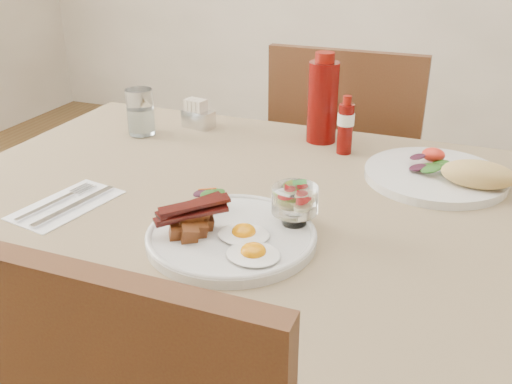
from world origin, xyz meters
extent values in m
cylinder|color=#54351A|center=(-0.59, 0.36, 0.35)|extent=(0.06, 0.06, 0.71)
cube|color=#54351A|center=(0.00, 0.00, 0.73)|extent=(1.30, 0.85, 0.04)
cube|color=#917D58|center=(0.00, 0.00, 0.75)|extent=(1.33, 0.88, 0.00)
cylinder|color=#54351A|center=(-0.18, 0.57, 0.23)|extent=(0.04, 0.04, 0.45)
cylinder|color=#54351A|center=(0.18, 0.57, 0.23)|extent=(0.04, 0.04, 0.45)
cylinder|color=#54351A|center=(-0.18, 0.93, 0.23)|extent=(0.04, 0.04, 0.45)
cylinder|color=#54351A|center=(0.18, 0.93, 0.23)|extent=(0.04, 0.04, 0.45)
cube|color=#54351A|center=(0.00, 0.75, 0.47)|extent=(0.42, 0.42, 0.03)
cube|color=#54351A|center=(0.00, 0.55, 0.70)|extent=(0.42, 0.03, 0.46)
cylinder|color=silver|center=(-0.02, -0.17, 0.76)|extent=(0.28, 0.28, 0.02)
ellipsoid|color=white|center=(0.05, -0.23, 0.77)|extent=(0.10, 0.10, 0.01)
ellipsoid|color=orange|center=(0.05, -0.23, 0.78)|extent=(0.04, 0.04, 0.02)
ellipsoid|color=white|center=(0.01, -0.18, 0.77)|extent=(0.10, 0.10, 0.01)
ellipsoid|color=orange|center=(0.01, -0.18, 0.78)|extent=(0.04, 0.04, 0.02)
cube|color=brown|center=(-0.09, -0.19, 0.78)|extent=(0.03, 0.03, 0.02)
cube|color=brown|center=(-0.06, -0.20, 0.78)|extent=(0.03, 0.03, 0.03)
cube|color=brown|center=(-0.09, -0.22, 0.78)|extent=(0.03, 0.03, 0.02)
cube|color=brown|center=(-0.06, -0.18, 0.78)|extent=(0.03, 0.03, 0.02)
cube|color=brown|center=(-0.07, -0.22, 0.78)|extent=(0.03, 0.03, 0.03)
cube|color=brown|center=(-0.10, -0.19, 0.78)|extent=(0.03, 0.03, 0.02)
cube|color=brown|center=(-0.07, -0.19, 0.80)|extent=(0.03, 0.03, 0.02)
cube|color=brown|center=(-0.08, -0.20, 0.80)|extent=(0.03, 0.03, 0.02)
cube|color=brown|center=(-0.06, -0.18, 0.80)|extent=(0.03, 0.03, 0.02)
cube|color=#4E120D|center=(-0.08, -0.19, 0.80)|extent=(0.10, 0.10, 0.01)
cube|color=#4E120D|center=(-0.07, -0.20, 0.81)|extent=(0.11, 0.09, 0.01)
cube|color=#4E120D|center=(-0.08, -0.19, 0.81)|extent=(0.09, 0.11, 0.01)
cube|color=#4E120D|center=(-0.07, -0.19, 0.82)|extent=(0.10, 0.09, 0.01)
ellipsoid|color=#1C4D14|center=(-0.09, -0.10, 0.77)|extent=(0.04, 0.02, 0.01)
ellipsoid|color=#1C4D14|center=(-0.07, -0.09, 0.78)|extent=(0.03, 0.02, 0.01)
ellipsoid|color=#33101F|center=(-0.10, -0.09, 0.78)|extent=(0.03, 0.02, 0.01)
ellipsoid|color=#1C4D14|center=(-0.08, -0.12, 0.78)|extent=(0.03, 0.02, 0.01)
ellipsoid|color=#1C4D14|center=(-0.10, -0.11, 0.78)|extent=(0.03, 0.02, 0.01)
ellipsoid|color=#33101F|center=(-0.07, -0.10, 0.79)|extent=(0.03, 0.02, 0.01)
ellipsoid|color=#1C4D14|center=(-0.09, -0.08, 0.79)|extent=(0.03, 0.02, 0.01)
ellipsoid|color=#1C4D14|center=(-0.08, -0.09, 0.79)|extent=(0.03, 0.02, 0.01)
ellipsoid|color=#33101F|center=(-0.11, -0.10, 0.79)|extent=(0.02, 0.02, 0.01)
ellipsoid|color=#1C4D14|center=(-0.09, -0.11, 0.80)|extent=(0.03, 0.02, 0.01)
cylinder|color=#EF5A19|center=(-0.08, -0.10, 0.80)|extent=(0.02, 0.03, 0.01)
cylinder|color=#EF5A19|center=(-0.09, -0.09, 0.80)|extent=(0.03, 0.01, 0.01)
cylinder|color=#EF5A19|center=(-0.08, -0.11, 0.80)|extent=(0.03, 0.01, 0.01)
cylinder|color=white|center=(0.07, -0.10, 0.77)|extent=(0.04, 0.04, 0.01)
cylinder|color=white|center=(0.07, -0.10, 0.78)|extent=(0.02, 0.02, 0.01)
cylinder|color=white|center=(0.07, -0.10, 0.81)|extent=(0.08, 0.08, 0.04)
cylinder|color=#FFF7B4|center=(0.06, -0.10, 0.80)|extent=(0.02, 0.02, 0.01)
cylinder|color=#FFF7B4|center=(0.08, -0.11, 0.81)|extent=(0.02, 0.02, 0.01)
cylinder|color=#FFF7B4|center=(0.07, -0.09, 0.81)|extent=(0.02, 0.02, 0.01)
cylinder|color=#75A833|center=(0.06, -0.09, 0.82)|extent=(0.03, 0.03, 0.01)
cone|color=red|center=(0.08, -0.11, 0.83)|extent=(0.02, 0.02, 0.02)
cone|color=red|center=(0.06, -0.11, 0.83)|extent=(0.02, 0.02, 0.02)
cone|color=red|center=(0.07, -0.09, 0.84)|extent=(0.02, 0.02, 0.02)
ellipsoid|color=#328831|center=(0.07, -0.10, 0.84)|extent=(0.02, 0.01, 0.00)
ellipsoid|color=#328831|center=(0.08, -0.10, 0.85)|extent=(0.02, 0.01, 0.00)
cylinder|color=silver|center=(0.27, 0.21, 0.76)|extent=(0.28, 0.28, 0.02)
ellipsoid|color=#1C4D14|center=(0.25, 0.21, 0.77)|extent=(0.05, 0.03, 0.01)
ellipsoid|color=#1C4D14|center=(0.28, 0.23, 0.78)|extent=(0.04, 0.03, 0.01)
ellipsoid|color=#33101F|center=(0.24, 0.19, 0.78)|extent=(0.04, 0.03, 0.01)
ellipsoid|color=#1C4D14|center=(0.26, 0.18, 0.79)|extent=(0.04, 0.03, 0.01)
ellipsoid|color=#1C4D14|center=(0.29, 0.20, 0.79)|extent=(0.04, 0.03, 0.01)
ellipsoid|color=#33101F|center=(0.23, 0.23, 0.79)|extent=(0.03, 0.02, 0.01)
ellipsoid|color=red|center=(0.26, 0.25, 0.78)|extent=(0.05, 0.04, 0.03)
ellipsoid|color=#D7B466|center=(0.35, 0.16, 0.80)|extent=(0.14, 0.08, 0.05)
cylinder|color=#5B0705|center=(-0.01, 0.35, 0.85)|extent=(0.09, 0.09, 0.19)
cylinder|color=maroon|center=(-0.01, 0.35, 0.95)|extent=(0.06, 0.06, 0.02)
cylinder|color=#5B0705|center=(0.06, 0.29, 0.81)|extent=(0.04, 0.04, 0.11)
cylinder|color=silver|center=(0.06, 0.29, 0.83)|extent=(0.05, 0.05, 0.03)
cylinder|color=maroon|center=(0.06, 0.29, 0.87)|extent=(0.02, 0.02, 0.02)
cube|color=silver|center=(-0.32, 0.33, 0.77)|extent=(0.09, 0.06, 0.04)
cube|color=beige|center=(-0.35, 0.33, 0.80)|extent=(0.02, 0.04, 0.05)
cube|color=beige|center=(-0.34, 0.33, 0.80)|extent=(0.02, 0.04, 0.05)
cube|color=beige|center=(-0.32, 0.33, 0.80)|extent=(0.02, 0.04, 0.05)
cube|color=beige|center=(-0.31, 0.33, 0.80)|extent=(0.02, 0.04, 0.05)
cylinder|color=white|center=(-0.43, 0.23, 0.81)|extent=(0.07, 0.07, 0.11)
cylinder|color=silver|center=(-0.43, 0.23, 0.78)|extent=(0.06, 0.06, 0.06)
cube|color=white|center=(-0.35, -0.16, 0.75)|extent=(0.14, 0.22, 0.00)
cube|color=silver|center=(-0.33, -0.16, 0.76)|extent=(0.05, 0.19, 0.00)
cube|color=silver|center=(-0.38, -0.19, 0.76)|extent=(0.03, 0.13, 0.00)
cube|color=silver|center=(-0.37, -0.10, 0.76)|extent=(0.01, 0.04, 0.00)
cube|color=silver|center=(-0.37, -0.10, 0.76)|extent=(0.01, 0.04, 0.00)
cube|color=silver|center=(-0.36, -0.10, 0.76)|extent=(0.01, 0.04, 0.00)
cube|color=silver|center=(-0.35, -0.10, 0.76)|extent=(0.01, 0.04, 0.00)
camera|label=1|loc=(0.32, -0.91, 1.23)|focal=40.00mm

